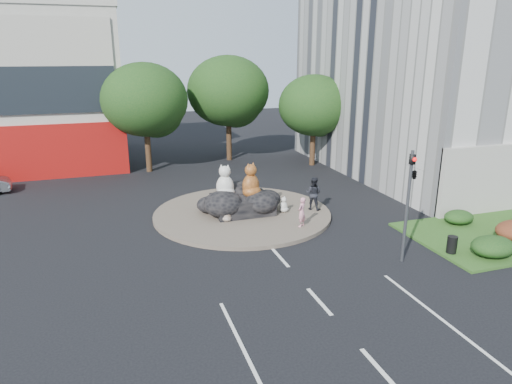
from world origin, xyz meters
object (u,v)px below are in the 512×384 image
cat_white (225,181)px  kitten_white (284,204)px  cat_tabby (251,180)px  kitten_calico (226,212)px  pedestrian_dark (313,193)px  pedestrian_pink (302,212)px  litter_bin (452,245)px

cat_white → kitten_white: bearing=11.2°
cat_tabby → kitten_white: size_ratio=2.16×
cat_white → kitten_calico: 1.95m
kitten_calico → kitten_white: 3.50m
cat_tabby → kitten_calico: 2.43m
cat_white → pedestrian_dark: bearing=15.1°
kitten_white → pedestrian_pink: size_ratio=0.58×
pedestrian_dark → cat_white: bearing=28.7°
kitten_calico → litter_bin: bearing=5.2°
cat_white → kitten_calico: cat_white is taller
cat_white → pedestrian_pink: bearing=-19.1°
kitten_calico → kitten_white: bearing=51.4°
kitten_calico → pedestrian_pink: pedestrian_pink is taller
kitten_white → pedestrian_pink: bearing=-128.7°
pedestrian_pink → litter_bin: size_ratio=1.98×
kitten_white → pedestrian_pink: 2.45m
cat_tabby → cat_white: bearing=138.6°
kitten_calico → pedestrian_dark: bearing=47.4°
cat_tabby → litter_bin: size_ratio=2.48×
cat_tabby → kitten_calico: bearing=-176.9°
cat_tabby → litter_bin: (7.03, -8.01, -1.57)m
pedestrian_dark → litter_bin: pedestrian_dark is taller
cat_white → kitten_calico: size_ratio=1.97×
kitten_white → pedestrian_dark: bearing=-43.8°
pedestrian_pink → kitten_calico: bearing=-70.1°
pedestrian_dark → litter_bin: (3.50, -7.31, -0.64)m
cat_tabby → pedestrian_dark: cat_tabby is taller
litter_bin → pedestrian_dark: bearing=115.6°
kitten_calico → kitten_white: size_ratio=1.06×
cat_tabby → pedestrian_dark: bearing=-39.3°
pedestrian_dark → litter_bin: 8.13m
cat_white → kitten_calico: (-0.29, -1.36, -1.37)m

